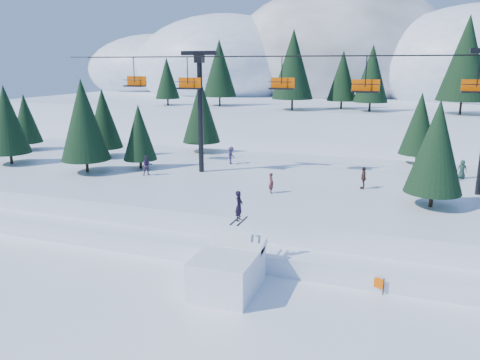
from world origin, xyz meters
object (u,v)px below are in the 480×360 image
(chairlift, at_px, (328,96))
(banner_near, at_px, (359,277))
(jump_kicker, at_px, (228,270))
(banner_far, at_px, (443,281))

(chairlift, distance_m, banner_near, 16.00)
(jump_kicker, bearing_deg, chairlift, 81.33)
(banner_far, bearing_deg, chairlift, 125.71)
(jump_kicker, xyz_separation_m, banner_near, (6.50, 2.80, -0.62))
(banner_near, relative_size, banner_far, 0.94)
(jump_kicker, xyz_separation_m, chairlift, (2.37, 15.52, 8.16))
(jump_kicker, distance_m, banner_far, 11.43)
(chairlift, height_order, banner_far, chairlift)
(chairlift, xyz_separation_m, banner_near, (4.13, -12.72, -8.78))
(jump_kicker, height_order, banner_far, jump_kicker)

